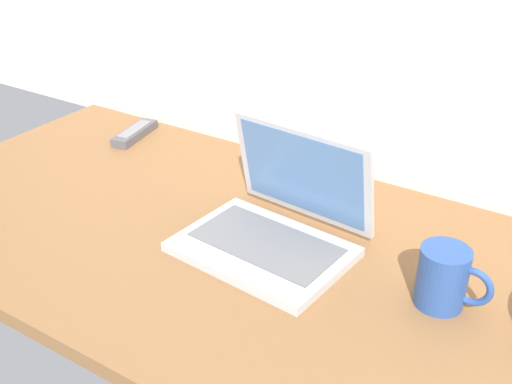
# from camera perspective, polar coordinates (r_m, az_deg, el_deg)

# --- Properties ---
(desk) EXTENTS (1.60, 0.76, 0.03)m
(desk) POSITION_cam_1_polar(r_m,az_deg,el_deg) (1.20, -0.84, -5.42)
(desk) COLOR brown
(desk) RESTS_ON ground
(laptop) EXTENTS (0.33, 0.29, 0.22)m
(laptop) POSITION_cam_1_polar(r_m,az_deg,el_deg) (1.17, 1.92, -2.82)
(laptop) COLOR #B2B5BA
(laptop) RESTS_ON desk
(coffee_mug) EXTENTS (0.12, 0.08, 0.10)m
(coffee_mug) POSITION_cam_1_polar(r_m,az_deg,el_deg) (1.06, 16.98, -7.52)
(coffee_mug) COLOR #26478C
(coffee_mug) RESTS_ON desk
(remote_control_near) EXTENTS (0.07, 0.17, 0.02)m
(remote_control_near) POSITION_cam_1_polar(r_m,az_deg,el_deg) (1.66, -11.11, 5.36)
(remote_control_near) COLOR #4C4C51
(remote_control_near) RESTS_ON desk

